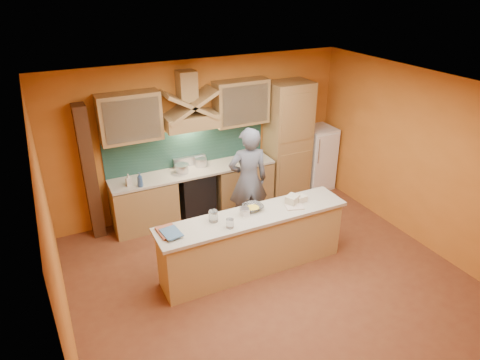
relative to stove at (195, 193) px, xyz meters
name	(u,v)px	position (x,y,z in m)	size (l,w,h in m)	color
floor	(268,277)	(0.30, -2.20, -0.45)	(5.50, 5.00, 0.01)	brown
ceiling	(274,92)	(0.30, -2.20, 2.35)	(5.50, 5.00, 0.01)	white
wall_back	(202,137)	(0.30, 0.30, 0.95)	(5.50, 0.02, 2.80)	#C46F26
wall_front	(413,313)	(0.30, -4.70, 0.95)	(5.50, 0.02, 2.80)	#C46F26
wall_left	(53,246)	(-2.45, -2.20, 0.95)	(0.02, 5.00, 2.80)	#C46F26
wall_right	(419,159)	(3.05, -2.20, 0.95)	(0.02, 5.00, 2.80)	#C46F26
base_cabinet_left	(144,205)	(-0.95, 0.00, -0.02)	(1.10, 0.60, 0.86)	#A37E4A
base_cabinet_right	(242,184)	(0.95, 0.00, -0.02)	(1.10, 0.60, 0.86)	#A37E4A
counter_top	(194,171)	(0.00, 0.00, 0.45)	(3.00, 0.62, 0.04)	beige
stove	(195,193)	(0.00, 0.00, 0.00)	(0.60, 0.58, 0.90)	black
backsplash	(188,147)	(0.00, 0.28, 0.80)	(3.00, 0.03, 0.70)	#1B3B34
range_hood	(191,121)	(0.00, 0.05, 1.37)	(0.92, 0.50, 0.24)	#A37E4A
hood_chimney	(187,86)	(0.00, 0.15, 1.95)	(0.30, 0.30, 0.50)	#A37E4A
upper_cabinet_left	(130,117)	(-1.00, 0.12, 1.55)	(1.00, 0.35, 0.80)	#A37E4A
upper_cabinet_right	(241,102)	(1.00, 0.12, 1.55)	(1.00, 0.35, 0.80)	#A37E4A
pantry_column	(288,141)	(1.95, 0.00, 0.70)	(0.80, 0.60, 2.30)	#A37E4A
fridge	(317,158)	(2.70, 0.00, 0.20)	(0.58, 0.60, 1.30)	white
trim_column_left	(89,173)	(-1.75, 0.15, 0.70)	(0.20, 0.30, 2.30)	#472816
island_body	(253,244)	(0.20, -1.90, -0.01)	(2.80, 0.55, 0.88)	tan
island_top	(253,216)	(0.20, -1.90, 0.47)	(2.90, 0.62, 0.05)	beige
person	(248,180)	(0.66, -0.84, 0.49)	(0.68, 0.45, 1.87)	slate
pot_large	(182,170)	(-0.23, -0.01, 0.52)	(0.23, 0.23, 0.15)	silver
pot_small	(201,163)	(0.17, 0.10, 0.53)	(0.22, 0.22, 0.15)	silver
soap_bottle_a	(129,180)	(-1.18, -0.11, 0.57)	(0.09, 0.09, 0.20)	silver
soap_bottle_b	(140,180)	(-1.02, -0.23, 0.60)	(0.10, 0.10, 0.25)	#2F4F82
bowl_back	(253,154)	(1.25, 0.10, 0.51)	(0.25, 0.25, 0.08)	white
dish_rack	(250,160)	(1.06, -0.14, 0.52)	(0.25, 0.20, 0.09)	white
book_lower	(159,234)	(-1.18, -1.82, 0.51)	(0.25, 0.34, 0.03)	#A4543A
book_upper	(163,236)	(-1.15, -1.90, 0.53)	(0.23, 0.32, 0.02)	#426891
jar_large	(213,216)	(-0.39, -1.81, 0.58)	(0.13, 0.13, 0.16)	silver
jar_small	(230,223)	(-0.25, -2.06, 0.56)	(0.11, 0.11, 0.13)	white
kitchen_scale	(245,212)	(0.08, -1.85, 0.54)	(0.11, 0.11, 0.09)	white
mixing_bowl	(253,207)	(0.27, -1.76, 0.53)	(0.29, 0.29, 0.07)	silver
cloth	(294,207)	(0.85, -1.97, 0.50)	(0.26, 0.20, 0.02)	beige
grocery_bag_a	(292,200)	(0.89, -1.86, 0.56)	(0.20, 0.16, 0.13)	beige
grocery_bag_b	(301,199)	(1.04, -1.87, 0.54)	(0.16, 0.12, 0.10)	beige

